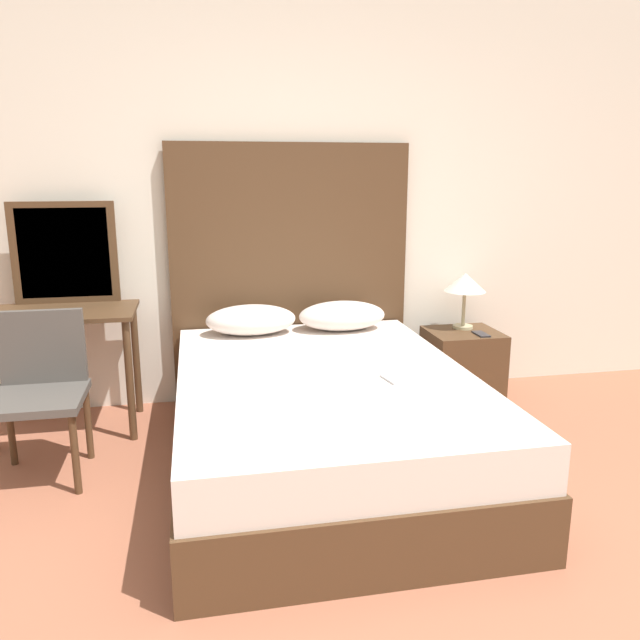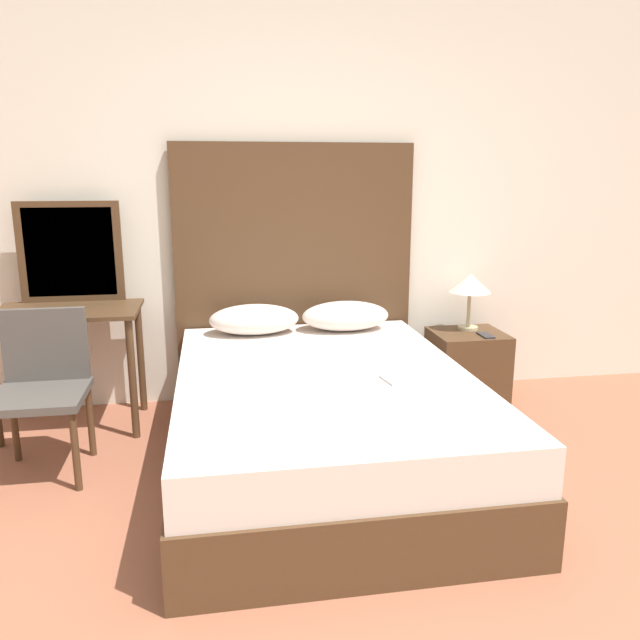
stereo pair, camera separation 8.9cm
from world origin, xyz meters
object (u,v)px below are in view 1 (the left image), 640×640
Objects in this scene: phone_on_bed at (393,379)px; phone_on_nightstand at (481,334)px; bed at (324,420)px; vanity_desk at (64,333)px; chair at (39,383)px; table_lamp at (465,284)px; nightstand at (462,365)px.

phone_on_bed is 1.27m from phone_on_nightstand.
bed is at bearing 147.70° from phone_on_bed.
vanity_desk is 1.00× the size of chair.
bed is at bearing -142.29° from table_lamp.
nightstand is 0.55m from table_lamp.
vanity_desk is (-2.56, -0.13, -0.18)m from table_lamp.
phone_on_bed is at bearing -135.02° from phone_on_nightstand.
bed is 1.56m from table_lamp.
phone_on_bed is at bearing -129.39° from nightstand.
phone_on_nightstand is at bearing 10.38° from chair.
chair is (-0.03, -0.55, -0.12)m from vanity_desk.
phone_on_bed is (0.31, -0.19, 0.27)m from bed.
vanity_desk is 0.56m from chair.
bed is at bearing -28.88° from vanity_desk.
phone_on_nightstand is at bearing 30.33° from bed.
table_lamp is 2.69m from chair.
chair is (-1.42, 0.22, 0.22)m from bed.
vanity_desk reaches higher than phone_on_nightstand.
chair is at bearing 166.41° from phone_on_bed.
table_lamp is at bearing 71.20° from nightstand.
chair reaches higher than phone_on_bed.
bed reaches higher than nightstand.
table_lamp reaches higher than phone_on_nightstand.
chair is (-2.56, -0.59, 0.24)m from nightstand.
nightstand is 0.57× the size of vanity_desk.
vanity_desk is (-2.60, 0.06, 0.12)m from phone_on_nightstand.
bed is 13.26× the size of phone_on_bed.
table_lamp is 2.57m from vanity_desk.
chair is at bearing -169.62° from phone_on_nightstand.
vanity_desk is at bearing 151.12° from bed.
table_lamp is (0.86, 1.09, 0.25)m from phone_on_bed.
phone_on_bed is 0.19× the size of vanity_desk.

